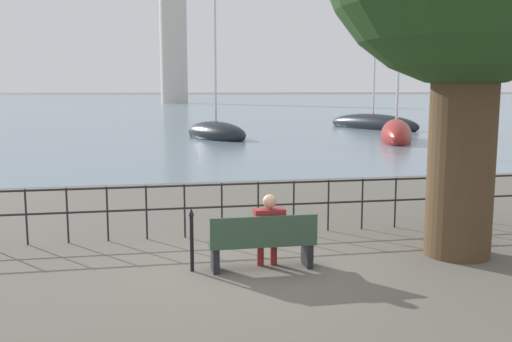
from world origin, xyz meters
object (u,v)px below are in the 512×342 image
object	(u,v)px
closed_umbrella	(192,236)
sailboat_0	(396,134)
seated_person_left	(269,227)
park_bench	(263,243)
harbor_lighthouse	(173,40)
sailboat_1	(216,132)
sailboat_2	(373,124)

from	to	relation	value
closed_umbrella	sailboat_0	size ratio (longest dim) A/B	0.09
seated_person_left	park_bench	bearing A→B (deg)	-148.18
sailboat_0	closed_umbrella	bearing A→B (deg)	-99.14
park_bench	harbor_lighthouse	size ratio (longest dim) A/B	0.06
park_bench	harbor_lighthouse	bearing A→B (deg)	88.02
sailboat_0	harbor_lighthouse	xyz separation A→B (m)	(-7.95, 90.78, 12.37)
park_bench	sailboat_0	bearing A→B (deg)	60.63
park_bench	sailboat_1	world-z (taller)	sailboat_1
closed_umbrella	sailboat_1	xyz separation A→B (m)	(3.28, 24.44, -0.21)
sailboat_0	harbor_lighthouse	bearing A→B (deg)	117.64
sailboat_1	seated_person_left	bearing A→B (deg)	-119.73
harbor_lighthouse	seated_person_left	bearing A→B (deg)	-91.91
park_bench	sailboat_0	world-z (taller)	sailboat_0
seated_person_left	sailboat_1	distance (m)	24.58
closed_umbrella	harbor_lighthouse	bearing A→B (deg)	87.45
park_bench	seated_person_left	xyz separation A→B (m)	(0.12, 0.07, 0.24)
closed_umbrella	harbor_lighthouse	xyz separation A→B (m)	(4.97, 111.64, 12.21)
sailboat_0	sailboat_1	size ratio (longest dim) A/B	1.00
park_bench	closed_umbrella	world-z (taller)	closed_umbrella
seated_person_left	harbor_lighthouse	world-z (taller)	harbor_lighthouse
sailboat_1	harbor_lighthouse	bearing A→B (deg)	63.93
park_bench	harbor_lighthouse	xyz separation A→B (m)	(3.85, 111.77, 12.35)
closed_umbrella	sailboat_2	bearing A→B (deg)	63.09
seated_person_left	sailboat_0	distance (m)	23.95
park_bench	closed_umbrella	distance (m)	1.13
harbor_lighthouse	park_bench	bearing A→B (deg)	-91.98
seated_person_left	closed_umbrella	world-z (taller)	seated_person_left
sailboat_0	sailboat_2	distance (m)	10.07
closed_umbrella	park_bench	bearing A→B (deg)	-6.32
closed_umbrella	sailboat_1	world-z (taller)	sailboat_1
sailboat_2	seated_person_left	bearing A→B (deg)	-139.77
sailboat_0	harbor_lighthouse	world-z (taller)	harbor_lighthouse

